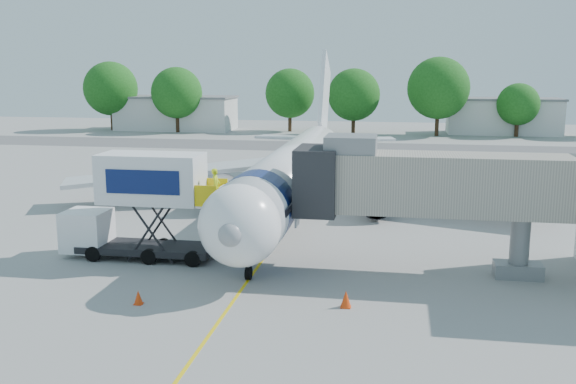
% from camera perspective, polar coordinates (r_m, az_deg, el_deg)
% --- Properties ---
extents(ground, '(160.00, 160.00, 0.00)m').
position_cam_1_polar(ground, '(39.32, -0.36, -3.38)').
color(ground, '#9B9B98').
rests_on(ground, ground).
extents(guidance_line, '(0.15, 70.00, 0.01)m').
position_cam_1_polar(guidance_line, '(39.32, -0.36, -3.37)').
color(guidance_line, yellow).
rests_on(guidance_line, ground).
extents(taxiway_strip, '(120.00, 10.00, 0.01)m').
position_cam_1_polar(taxiway_strip, '(80.36, 4.90, 4.02)').
color(taxiway_strip, '#59595B').
rests_on(taxiway_strip, ground).
extents(aircraft, '(34.17, 37.73, 11.35)m').
position_cam_1_polar(aircraft, '(42.69, 0.61, 1.82)').
color(aircraft, white).
rests_on(aircraft, ground).
extents(jet_bridge, '(13.90, 3.20, 6.60)m').
position_cam_1_polar(jet_bridge, '(31.00, 12.01, 0.67)').
color(jet_bridge, '#A9A190').
rests_on(jet_bridge, ground).
extents(catering_hiloader, '(8.50, 2.44, 5.50)m').
position_cam_1_polar(catering_hiloader, '(33.86, -12.98, -1.24)').
color(catering_hiloader, black).
rests_on(catering_hiloader, ground).
extents(ground_tug, '(4.01, 2.82, 1.45)m').
position_cam_1_polar(ground_tug, '(23.43, -8.49, -11.77)').
color(ground_tug, white).
rests_on(ground_tug, ground).
extents(safety_cone_a, '(0.46, 0.46, 0.73)m').
position_cam_1_polar(safety_cone_a, '(27.02, 5.16, -9.48)').
color(safety_cone_a, red).
rests_on(safety_cone_a, ground).
extents(safety_cone_b, '(0.38, 0.38, 0.61)m').
position_cam_1_polar(safety_cone_b, '(27.97, -13.16, -9.12)').
color(safety_cone_b, red).
rests_on(safety_cone_b, ground).
extents(outbuilding_left, '(18.40, 8.40, 5.30)m').
position_cam_1_polar(outbuilding_left, '(103.71, -9.90, 6.95)').
color(outbuilding_left, silver).
rests_on(outbuilding_left, ground).
extents(outbuilding_right, '(16.40, 7.40, 5.30)m').
position_cam_1_polar(outbuilding_right, '(100.91, 18.56, 6.44)').
color(outbuilding_right, silver).
rests_on(outbuilding_right, ground).
extents(tree_a, '(8.36, 8.36, 10.66)m').
position_cam_1_polar(tree_a, '(104.96, -15.48, 8.85)').
color(tree_a, '#382314').
rests_on(tree_a, ground).
extents(tree_b, '(7.70, 7.70, 9.82)m').
position_cam_1_polar(tree_b, '(99.26, -9.87, 8.68)').
color(tree_b, '#382314').
rests_on(tree_b, ground).
extents(tree_c, '(7.53, 7.53, 9.60)m').
position_cam_1_polar(tree_c, '(99.03, 0.17, 8.76)').
color(tree_c, '#382314').
rests_on(tree_c, ground).
extents(tree_d, '(7.55, 7.55, 9.62)m').
position_cam_1_polar(tree_d, '(94.13, 5.87, 8.59)').
color(tree_d, '#382314').
rests_on(tree_d, ground).
extents(tree_e, '(8.82, 8.82, 11.25)m').
position_cam_1_polar(tree_e, '(94.88, 13.23, 8.98)').
color(tree_e, '#382314').
rests_on(tree_e, ground).
extents(tree_f, '(5.94, 5.94, 7.58)m').
position_cam_1_polar(tree_f, '(97.16, 19.78, 7.35)').
color(tree_f, '#382314').
rests_on(tree_f, ground).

